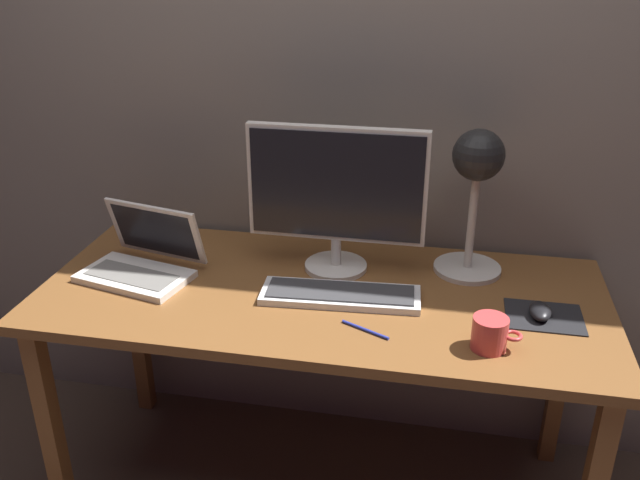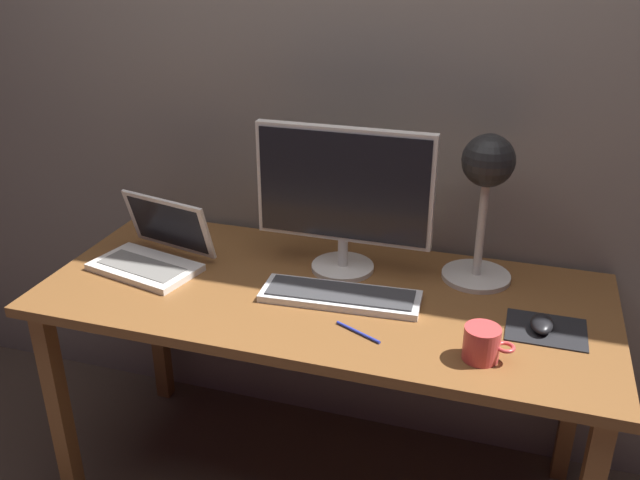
{
  "view_description": "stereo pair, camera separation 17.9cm",
  "coord_description": "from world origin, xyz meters",
  "views": [
    {
      "loc": [
        0.32,
        -1.65,
        1.67
      ],
      "look_at": [
        0.0,
        -0.05,
        0.92
      ],
      "focal_mm": 37.92,
      "sensor_mm": 36.0,
      "label": 1
    },
    {
      "loc": [
        0.49,
        -1.61,
        1.67
      ],
      "look_at": [
        0.0,
        -0.05,
        0.92
      ],
      "focal_mm": 37.92,
      "sensor_mm": 36.0,
      "label": 2
    }
  ],
  "objects": [
    {
      "name": "monitor",
      "position": [
        0.02,
        0.14,
        0.99
      ],
      "size": [
        0.52,
        0.19,
        0.44
      ],
      "color": "silver",
      "rests_on": "desk"
    },
    {
      "name": "mouse",
      "position": [
        0.59,
        -0.04,
        0.76
      ],
      "size": [
        0.06,
        0.1,
        0.03
      ],
      "primitive_type": "ellipsoid",
      "color": "black",
      "rests_on": "mousepad"
    },
    {
      "name": "laptop",
      "position": [
        -0.54,
        0.01,
        0.8
      ],
      "size": [
        0.36,
        0.3,
        0.2
      ],
      "color": "silver",
      "rests_on": "desk"
    },
    {
      "name": "mousepad",
      "position": [
        0.61,
        -0.03,
        0.74
      ],
      "size": [
        0.2,
        0.16,
        0.0
      ],
      "primitive_type": "cube",
      "color": "black",
      "rests_on": "desk"
    },
    {
      "name": "desk",
      "position": [
        0.0,
        0.0,
        0.66
      ],
      "size": [
        1.6,
        0.7,
        0.74
      ],
      "color": "brown",
      "rests_on": "ground"
    },
    {
      "name": "back_wall",
      "position": [
        0.0,
        0.4,
        1.3
      ],
      "size": [
        4.8,
        0.06,
        2.6
      ],
      "primitive_type": "cube",
      "color": "gray",
      "rests_on": "ground"
    },
    {
      "name": "coffee_mug",
      "position": [
        0.46,
        -0.21,
        0.78
      ],
      "size": [
        0.12,
        0.09,
        0.08
      ],
      "color": "#CC3F3F",
      "rests_on": "desk"
    },
    {
      "name": "pen",
      "position": [
        0.15,
        -0.19,
        0.74
      ],
      "size": [
        0.13,
        0.07,
        0.01
      ],
      "primitive_type": "cylinder",
      "rotation": [
        0.0,
        1.57,
        -0.45
      ],
      "color": "#2633A5",
      "rests_on": "desk"
    },
    {
      "name": "desk_lamp",
      "position": [
        0.41,
        0.2,
        1.04
      ],
      "size": [
        0.2,
        0.2,
        0.43
      ],
      "color": "beige",
      "rests_on": "desk"
    },
    {
      "name": "keyboard_main",
      "position": [
        0.06,
        -0.04,
        0.75
      ],
      "size": [
        0.45,
        0.17,
        0.03
      ],
      "color": "silver",
      "rests_on": "desk"
    }
  ]
}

